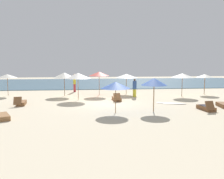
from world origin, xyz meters
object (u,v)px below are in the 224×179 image
(umbrella_7, at_px, (116,85))
(lounger_2, at_px, (21,103))
(umbrella_4, at_px, (182,75))
(lounger_3, at_px, (224,105))
(umbrella_1, at_px, (205,76))
(umbrella_3, at_px, (64,75))
(umbrella_8, at_px, (78,76))
(person_0, at_px, (75,83))
(umbrella_0, at_px, (99,74))
(umbrella_6, at_px, (154,82))
(lounger_1, at_px, (117,99))
(person_1, at_px, (135,88))
(umbrella_2, at_px, (126,76))
(lounger_0, at_px, (206,108))
(umbrella_5, at_px, (7,76))
(surfboard, at_px, (171,103))
(lounger_4, at_px, (2,116))

(umbrella_7, distance_m, lounger_2, 7.92)
(umbrella_4, xyz_separation_m, lounger_3, (1.09, -5.37, -1.83))
(umbrella_1, distance_m, umbrella_3, 13.98)
(umbrella_8, distance_m, person_0, 5.43)
(umbrella_7, height_order, umbrella_8, umbrella_8)
(umbrella_4, bearing_deg, umbrella_0, 168.99)
(umbrella_1, xyz_separation_m, umbrella_6, (-7.31, -7.57, 0.16))
(lounger_1, relative_size, person_1, 1.00)
(umbrella_0, height_order, person_1, umbrella_0)
(umbrella_0, bearing_deg, umbrella_2, 13.45)
(lounger_0, xyz_separation_m, lounger_2, (-13.26, 3.25, -0.01))
(umbrella_4, height_order, umbrella_5, umbrella_4)
(surfboard, bearing_deg, person_1, 121.07)
(lounger_0, distance_m, lounger_4, 13.18)
(umbrella_0, bearing_deg, umbrella_3, -178.96)
(umbrella_0, distance_m, umbrella_3, 3.35)
(lounger_2, bearing_deg, person_0, 63.51)
(umbrella_3, bearing_deg, umbrella_7, -62.62)
(lounger_0, bearing_deg, umbrella_1, 64.55)
(surfboard, bearing_deg, umbrella_3, 150.51)
(person_0, height_order, surfboard, person_0)
(lounger_1, relative_size, lounger_2, 0.98)
(umbrella_0, height_order, lounger_3, umbrella_0)
(umbrella_1, bearing_deg, umbrella_8, -169.98)
(umbrella_8, xyz_separation_m, lounger_4, (-4.14, -6.57, -1.92))
(umbrella_4, bearing_deg, lounger_2, -167.87)
(person_0, bearing_deg, umbrella_3, -105.39)
(umbrella_2, height_order, lounger_3, umbrella_2)
(umbrella_3, height_order, person_1, umbrella_3)
(umbrella_6, relative_size, lounger_4, 1.29)
(lounger_2, bearing_deg, lounger_4, -88.17)
(umbrella_8, xyz_separation_m, lounger_2, (-4.28, -2.05, -1.92))
(lounger_1, height_order, lounger_2, lounger_2)
(umbrella_8, bearing_deg, lounger_4, -122.18)
(umbrella_0, distance_m, lounger_3, 11.39)
(umbrella_3, bearing_deg, umbrella_2, 6.75)
(lounger_3, distance_m, person_0, 15.01)
(person_1, relative_size, surfboard, 0.72)
(lounger_4, xyz_separation_m, person_1, (9.32, 7.70, 0.69))
(umbrella_0, relative_size, surfboard, 0.98)
(umbrella_1, relative_size, lounger_1, 1.18)
(lounger_0, xyz_separation_m, surfboard, (-1.56, 2.71, -0.14))
(umbrella_0, relative_size, umbrella_3, 1.03)
(umbrella_5, distance_m, lounger_4, 10.27)
(umbrella_3, bearing_deg, lounger_4, -106.85)
(lounger_0, height_order, lounger_1, lounger_0)
(lounger_3, xyz_separation_m, person_0, (-11.42, 9.70, 0.85))
(umbrella_7, distance_m, lounger_3, 8.37)
(umbrella_2, height_order, umbrella_6, umbrella_6)
(umbrella_4, bearing_deg, lounger_4, -151.46)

